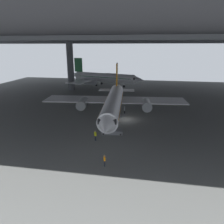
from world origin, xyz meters
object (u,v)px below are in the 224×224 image
(crew_worker_near_nose, at_px, (105,160))
(airplane_distant, at_px, (103,77))
(boarding_stairs, at_px, (113,130))
(crew_worker_by_stairs, at_px, (95,135))
(airplane_main, at_px, (114,102))

(crew_worker_near_nose, xyz_separation_m, airplane_distant, (-12.48, 56.43, 2.32))
(airplane_distant, bearing_deg, boarding_stairs, -75.70)
(crew_worker_by_stairs, bearing_deg, airplane_main, 86.04)
(boarding_stairs, distance_m, crew_worker_near_nose, 10.65)
(crew_worker_near_nose, bearing_deg, airplane_distant, 102.47)
(crew_worker_near_nose, relative_size, crew_worker_by_stairs, 0.90)
(airplane_main, height_order, boarding_stairs, airplane_main)
(boarding_stairs, relative_size, airplane_distant, 0.14)
(crew_worker_near_nose, xyz_separation_m, crew_worker_by_stairs, (-3.02, 7.19, 0.11))
(crew_worker_by_stairs, bearing_deg, airplane_distant, 100.88)
(airplane_main, xyz_separation_m, crew_worker_near_nose, (2.15, -19.73, -2.38))
(airplane_main, bearing_deg, airplane_distant, 105.72)
(crew_worker_by_stairs, relative_size, airplane_distant, 0.06)
(airplane_main, distance_m, crew_worker_by_stairs, 12.77)
(airplane_main, xyz_separation_m, airplane_distant, (-10.33, 36.70, -0.06))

